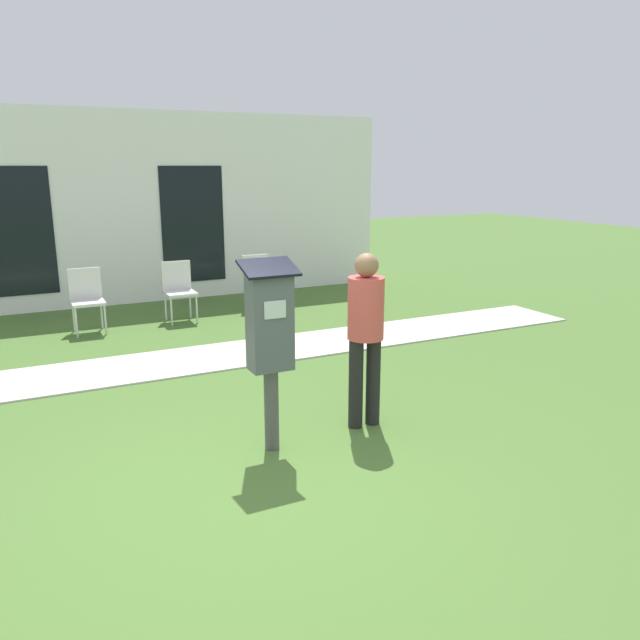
# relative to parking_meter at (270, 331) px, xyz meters

# --- Properties ---
(ground_plane) EXTENTS (40.00, 40.00, 0.00)m
(ground_plane) POSITION_rel_parking_meter_xyz_m (-0.31, -0.42, -1.02)
(ground_plane) COLOR #476B2D
(sidewalk) EXTENTS (12.00, 1.10, 0.02)m
(sidewalk) POSITION_rel_parking_meter_xyz_m (-0.31, 2.67, -1.01)
(sidewalk) COLOR beige
(sidewalk) RESTS_ON ground
(building_facade) EXTENTS (10.00, 0.26, 3.20)m
(building_facade) POSITION_rel_parking_meter_xyz_m (-0.31, 6.44, 0.58)
(building_facade) COLOR white
(building_facade) RESTS_ON ground
(parking_meter) EXTENTS (0.44, 0.31, 1.59)m
(parking_meter) POSITION_rel_parking_meter_xyz_m (0.00, 0.00, 0.00)
(parking_meter) COLOR #4C4C4C
(parking_meter) RESTS_ON ground
(person_standing) EXTENTS (0.32, 0.32, 1.58)m
(person_standing) POSITION_rel_parking_meter_xyz_m (0.94, 0.08, -0.09)
(person_standing) COLOR black
(person_standing) RESTS_ON ground
(outdoor_chair_left) EXTENTS (0.44, 0.44, 0.90)m
(outdoor_chair_left) POSITION_rel_parking_meter_xyz_m (-0.91, 4.69, -0.49)
(outdoor_chair_left) COLOR silver
(outdoor_chair_left) RESTS_ON ground
(outdoor_chair_middle) EXTENTS (0.44, 0.44, 0.90)m
(outdoor_chair_middle) POSITION_rel_parking_meter_xyz_m (0.41, 4.77, -0.49)
(outdoor_chair_middle) COLOR silver
(outdoor_chair_middle) RESTS_ON ground
(outdoor_chair_right) EXTENTS (0.44, 0.44, 0.90)m
(outdoor_chair_right) POSITION_rel_parking_meter_xyz_m (1.74, 4.89, -0.49)
(outdoor_chair_right) COLOR silver
(outdoor_chair_right) RESTS_ON ground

